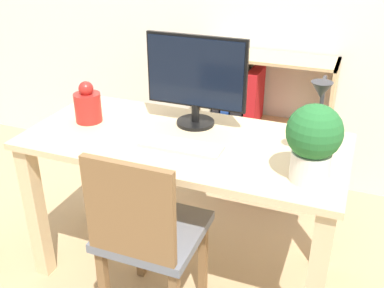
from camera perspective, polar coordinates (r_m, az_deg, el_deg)
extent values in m
plane|color=tan|center=(2.37, -0.91, -15.45)|extent=(10.00, 10.00, 0.00)
cube|color=#D8BC8C|center=(1.96, -1.06, 0.30)|extent=(1.40, 0.65, 0.03)
cube|color=#D8BC8C|center=(2.26, -19.20, -8.26)|extent=(0.07, 0.07, 0.70)
cube|color=#D8BC8C|center=(1.84, 15.39, -16.97)|extent=(0.07, 0.07, 0.70)
cube|color=#D8BC8C|center=(2.62, -11.87, -2.16)|extent=(0.07, 0.07, 0.70)
cube|color=#D8BC8C|center=(2.27, 17.19, -7.86)|extent=(0.07, 0.07, 0.70)
cylinder|color=black|center=(2.10, 0.44, 2.75)|extent=(0.18, 0.18, 0.02)
cylinder|color=black|center=(2.08, 0.44, 4.00)|extent=(0.04, 0.04, 0.08)
cube|color=black|center=(2.01, 0.53, 9.15)|extent=(0.47, 0.02, 0.33)
cube|color=black|center=(2.01, 0.46, 9.10)|extent=(0.44, 0.03, 0.30)
cube|color=#B2B2B7|center=(1.87, -1.40, -0.29)|extent=(0.35, 0.11, 0.02)
cylinder|color=#B2231E|center=(2.16, -13.07, 4.53)|extent=(0.12, 0.12, 0.14)
sphere|color=#B2231E|center=(2.13, -13.32, 6.86)|extent=(0.07, 0.07, 0.07)
cylinder|color=#2D2D33|center=(1.91, 15.35, -0.76)|extent=(0.10, 0.10, 0.02)
cylinder|color=#2D2D33|center=(1.84, 15.95, 3.72)|extent=(0.02, 0.02, 0.30)
cylinder|color=#2D2D33|center=(1.74, 16.37, 7.74)|extent=(0.01, 0.10, 0.01)
cone|color=#2D2D33|center=(1.70, 16.09, 6.61)|extent=(0.08, 0.08, 0.06)
cylinder|color=silver|center=(1.68, 14.74, -2.72)|extent=(0.14, 0.14, 0.11)
sphere|color=#23662D|center=(1.62, 15.29, 1.49)|extent=(0.20, 0.20, 0.20)
cube|color=slate|center=(1.91, -4.88, -10.94)|extent=(0.40, 0.40, 0.04)
cube|color=brown|center=(1.65, -7.99, -8.49)|extent=(0.36, 0.03, 0.40)
cube|color=brown|center=(2.02, -11.07, -17.41)|extent=(0.04, 0.04, 0.41)
cube|color=brown|center=(2.22, -6.65, -12.16)|extent=(0.04, 0.04, 0.41)
cube|color=brown|center=(2.12, 1.40, -14.24)|extent=(0.04, 0.04, 0.41)
cube|color=tan|center=(2.94, 1.52, 3.61)|extent=(0.02, 0.28, 0.88)
cube|color=tan|center=(2.80, 16.80, 1.17)|extent=(0.02, 0.28, 0.88)
cube|color=tan|center=(3.05, 8.41, -4.95)|extent=(0.80, 0.28, 0.02)
cube|color=tan|center=(2.70, 9.63, 10.78)|extent=(0.80, 0.28, 0.02)
cube|color=tan|center=(2.85, 8.98, 2.44)|extent=(0.77, 0.28, 0.02)
cube|color=black|center=(3.06, 2.17, -1.69)|extent=(0.04, 0.24, 0.24)
cube|color=black|center=(3.02, 3.12, -0.79)|extent=(0.04, 0.24, 0.37)
cube|color=beige|center=(3.00, 4.37, -1.07)|extent=(0.07, 0.24, 0.36)
cube|color=red|center=(2.98, 5.61, -1.24)|extent=(0.05, 0.24, 0.37)
cube|color=beige|center=(2.87, 2.49, 6.36)|extent=(0.06, 0.24, 0.30)
cube|color=black|center=(2.85, 3.73, 6.16)|extent=(0.04, 0.24, 0.29)
cube|color=navy|center=(2.83, 4.90, 6.49)|extent=(0.05, 0.24, 0.35)
cube|color=black|center=(2.81, 6.31, 6.00)|extent=(0.07, 0.24, 0.31)
cube|color=red|center=(2.79, 7.94, 5.99)|extent=(0.07, 0.24, 0.34)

